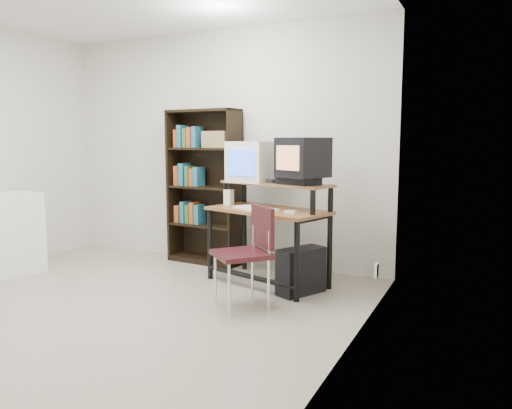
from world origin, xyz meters
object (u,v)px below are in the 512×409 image
at_px(pc_tower, 301,271).
at_px(school_chair, 249,246).
at_px(computer_desk, 269,214).
at_px(bookshelf, 205,185).
at_px(mini_fridge, 12,233).
at_px(crt_tv, 303,157).
at_px(crt_monitor, 254,162).

xyz_separation_m(pc_tower, school_chair, (-0.27, -0.52, 0.31)).
relative_size(computer_desk, bookshelf, 0.75).
xyz_separation_m(pc_tower, mini_fridge, (-3.02, -0.59, 0.21)).
bearing_deg(school_chair, crt_tv, 113.62).
bearing_deg(school_chair, bookshelf, 175.18).
xyz_separation_m(computer_desk, crt_tv, (0.34, -0.02, 0.55)).
bearing_deg(crt_tv, bookshelf, -175.59).
relative_size(computer_desk, mini_fridge, 1.54).
relative_size(pc_tower, mini_fridge, 0.54).
xyz_separation_m(pc_tower, bookshelf, (-1.40, 0.67, 0.68)).
height_order(crt_monitor, school_chair, crt_monitor).
bearing_deg(crt_tv, school_chair, -82.67).
bearing_deg(bookshelf, school_chair, -41.54).
bearing_deg(crt_monitor, crt_tv, -8.19).
height_order(school_chair, mini_fridge, school_chair).
distance_m(crt_tv, school_chair, 1.00).
bearing_deg(crt_monitor, computer_desk, -25.76).
distance_m(crt_tv, mini_fridge, 3.17).
distance_m(pc_tower, bookshelf, 1.70).
xyz_separation_m(computer_desk, bookshelf, (-1.01, 0.49, 0.20)).
bearing_deg(crt_tv, computer_desk, -158.81).
xyz_separation_m(crt_tv, mini_fridge, (-2.97, -0.74, -0.81)).
relative_size(pc_tower, school_chair, 0.53).
distance_m(computer_desk, pc_tower, 0.64).
relative_size(crt_tv, mini_fridge, 0.60).
height_order(computer_desk, bookshelf, bookshelf).
bearing_deg(bookshelf, mini_fridge, -137.48).
relative_size(computer_desk, pc_tower, 2.86).
height_order(computer_desk, crt_monitor, crt_monitor).
xyz_separation_m(computer_desk, mini_fridge, (-2.62, -0.77, -0.27)).
height_order(pc_tower, school_chair, school_chair).
distance_m(crt_tv, pc_tower, 1.03).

